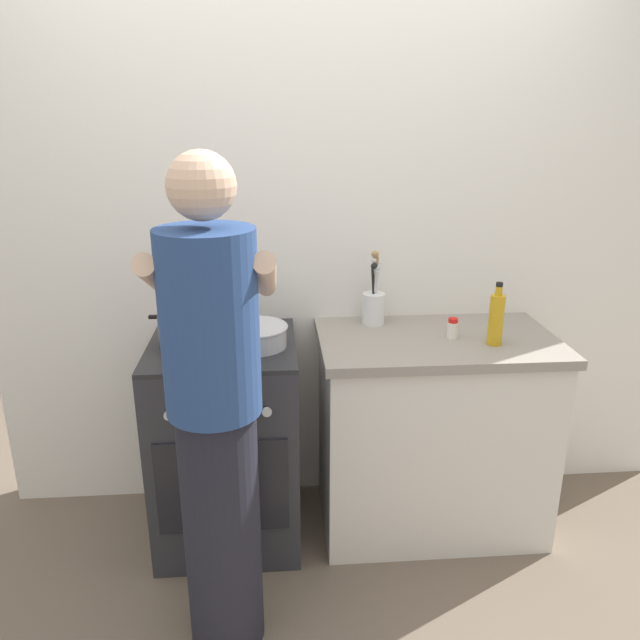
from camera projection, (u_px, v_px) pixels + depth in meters
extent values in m
plane|color=#6B5B4C|center=(311.00, 545.00, 2.67)|extent=(6.00, 6.00, 0.00)
cube|color=silver|center=(347.00, 240.00, 2.76)|extent=(3.20, 0.10, 2.50)
cube|color=silver|center=(432.00, 436.00, 2.72)|extent=(0.96, 0.56, 0.86)
cube|color=gray|center=(438.00, 342.00, 2.57)|extent=(1.00, 0.60, 0.04)
cube|color=#2D2D33|center=(227.00, 442.00, 2.65)|extent=(0.60, 0.60, 0.88)
cube|color=#232326|center=(222.00, 346.00, 2.50)|extent=(0.60, 0.60, 0.02)
cube|color=black|center=(223.00, 487.00, 2.37)|extent=(0.51, 0.01, 0.40)
cylinder|color=silver|center=(169.00, 416.00, 2.24)|extent=(0.04, 0.01, 0.04)
cylinder|color=silver|center=(218.00, 414.00, 2.26)|extent=(0.04, 0.01, 0.04)
cylinder|color=silver|center=(267.00, 412.00, 2.27)|extent=(0.04, 0.01, 0.04)
cylinder|color=#38383D|center=(185.00, 331.00, 2.43)|extent=(0.21, 0.21, 0.14)
cube|color=black|center=(153.00, 317.00, 2.41)|extent=(0.04, 0.02, 0.01)
cube|color=black|center=(214.00, 315.00, 2.42)|extent=(0.04, 0.02, 0.01)
cylinder|color=#B7B7BC|center=(256.00, 336.00, 2.46)|extent=(0.25, 0.25, 0.09)
torus|color=#B7B7BC|center=(255.00, 327.00, 2.44)|extent=(0.26, 0.26, 0.01)
cylinder|color=silver|center=(373.00, 309.00, 2.71)|extent=(0.10, 0.10, 0.14)
cylinder|color=#9E7547|center=(374.00, 290.00, 2.68)|extent=(0.04, 0.02, 0.29)
sphere|color=#9E7547|center=(375.00, 254.00, 2.63)|extent=(0.03, 0.03, 0.03)
cylinder|color=silver|center=(373.00, 294.00, 2.69)|extent=(0.04, 0.04, 0.23)
sphere|color=silver|center=(374.00, 266.00, 2.65)|extent=(0.03, 0.03, 0.03)
cylinder|color=silver|center=(374.00, 291.00, 2.70)|extent=(0.06, 0.02, 0.26)
sphere|color=silver|center=(375.00, 260.00, 2.65)|extent=(0.03, 0.03, 0.03)
cylinder|color=silver|center=(376.00, 294.00, 2.70)|extent=(0.02, 0.02, 0.22)
sphere|color=silver|center=(376.00, 267.00, 2.66)|extent=(0.03, 0.03, 0.03)
cylinder|color=#B7BABF|center=(375.00, 294.00, 2.69)|extent=(0.02, 0.06, 0.22)
sphere|color=#B7BABF|center=(376.00, 267.00, 2.65)|extent=(0.03, 0.03, 0.03)
cylinder|color=black|center=(374.00, 294.00, 2.69)|extent=(0.03, 0.02, 0.23)
sphere|color=black|center=(374.00, 266.00, 2.65)|extent=(0.03, 0.03, 0.03)
cylinder|color=silver|center=(452.00, 330.00, 2.55)|extent=(0.04, 0.04, 0.07)
cylinder|color=red|center=(453.00, 320.00, 2.53)|extent=(0.04, 0.04, 0.02)
cylinder|color=gold|center=(496.00, 320.00, 2.46)|extent=(0.06, 0.06, 0.21)
cylinder|color=gold|center=(499.00, 291.00, 2.42)|extent=(0.03, 0.03, 0.04)
cylinder|color=black|center=(500.00, 284.00, 2.41)|extent=(0.03, 0.03, 0.02)
cylinder|color=black|center=(222.00, 529.00, 2.08)|extent=(0.26, 0.26, 0.90)
cylinder|color=navy|center=(210.00, 324.00, 1.84)|extent=(0.30, 0.30, 0.58)
sphere|color=#D3AA8C|center=(201.00, 186.00, 1.71)|extent=(0.20, 0.20, 0.20)
cylinder|color=#D3AA8C|center=(157.00, 278.00, 1.93)|extent=(0.07, 0.41, 0.24)
cylinder|color=#D3AA8C|center=(265.00, 276.00, 1.95)|extent=(0.07, 0.41, 0.24)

